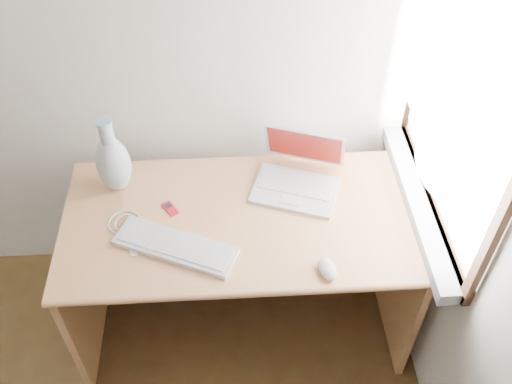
{
  "coord_description": "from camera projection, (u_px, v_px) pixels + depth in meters",
  "views": [
    {
      "loc": [
        0.93,
        -0.26,
        2.5
      ],
      "look_at": [
        1.02,
        1.35,
        0.84
      ],
      "focal_mm": 40.0,
      "sensor_mm": 36.0,
      "label": 1
    }
  ],
  "objects": [
    {
      "name": "desk",
      "position": [
        241.0,
        235.0,
        2.54
      ],
      "size": [
        1.45,
        0.73,
        0.77
      ],
      "color": "tan",
      "rests_on": "floor"
    },
    {
      "name": "vase",
      "position": [
        113.0,
        162.0,
        2.33
      ],
      "size": [
        0.14,
        0.14,
        0.36
      ],
      "color": "#B1C3CC",
      "rests_on": "desk"
    },
    {
      "name": "cable_coil",
      "position": [
        124.0,
        222.0,
        2.29
      ],
      "size": [
        0.13,
        0.13,
        0.01
      ],
      "primitive_type": "torus",
      "rotation": [
        0.0,
        0.0,
        0.04
      ],
      "color": "white",
      "rests_on": "desk"
    },
    {
      "name": "remote",
      "position": [
        133.0,
        249.0,
        2.2
      ],
      "size": [
        0.04,
        0.08,
        0.01
      ],
      "primitive_type": "cube",
      "rotation": [
        0.0,
        0.0,
        0.26
      ],
      "color": "white",
      "rests_on": "desk"
    },
    {
      "name": "external_keyboard",
      "position": [
        175.0,
        246.0,
        2.2
      ],
      "size": [
        0.5,
        0.33,
        0.02
      ],
      "rotation": [
        0.0,
        0.0,
        -0.42
      ],
      "color": "white",
      "rests_on": "desk"
    },
    {
      "name": "laptop",
      "position": [
        294.0,
        175.0,
        2.41
      ],
      "size": [
        0.41,
        0.39,
        0.23
      ],
      "rotation": [
        0.0,
        0.0,
        -0.34
      ],
      "color": "silver",
      "rests_on": "desk"
    },
    {
      "name": "window",
      "position": [
        453.0,
        106.0,
        1.99
      ],
      "size": [
        0.11,
        0.99,
        1.1
      ],
      "color": "white",
      "rests_on": "right_wall"
    },
    {
      "name": "mouse",
      "position": [
        328.0,
        269.0,
        2.11
      ],
      "size": [
        0.08,
        0.12,
        0.04
      ],
      "primitive_type": "ellipsoid",
      "rotation": [
        0.0,
        0.0,
        0.19
      ],
      "color": "silver",
      "rests_on": "desk"
    },
    {
      "name": "ipod",
      "position": [
        170.0,
        209.0,
        2.34
      ],
      "size": [
        0.08,
        0.09,
        0.01
      ],
      "rotation": [
        0.0,
        0.0,
        0.58
      ],
      "color": "red",
      "rests_on": "desk"
    }
  ]
}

